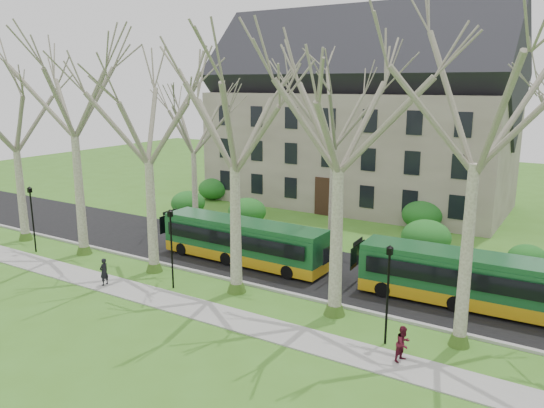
{
  "coord_description": "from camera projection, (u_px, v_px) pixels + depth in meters",
  "views": [
    {
      "loc": [
        12.77,
        -21.2,
        10.9
      ],
      "look_at": [
        -2.16,
        3.0,
        4.37
      ],
      "focal_mm": 35.0,
      "sensor_mm": 36.0,
      "label": 1
    }
  ],
  "objects": [
    {
      "name": "ground",
      "position": [
        277.0,
        305.0,
        26.56
      ],
      "size": [
        120.0,
        120.0,
        0.0
      ],
      "primitive_type": "plane",
      "color": "#3E7220",
      "rests_on": "ground"
    },
    {
      "name": "sidewalk",
      "position": [
        249.0,
        324.0,
        24.48
      ],
      "size": [
        70.0,
        2.0,
        0.06
      ],
      "primitive_type": "cube",
      "color": "gray",
      "rests_on": "ground"
    },
    {
      "name": "road",
      "position": [
        326.0,
        272.0,
        31.11
      ],
      "size": [
        80.0,
        8.0,
        0.06
      ],
      "primitive_type": "cube",
      "color": "black",
      "rests_on": "ground"
    },
    {
      "name": "curb",
      "position": [
        292.0,
        294.0,
        27.79
      ],
      "size": [
        80.0,
        0.25,
        0.14
      ],
      "primitive_type": "cube",
      "color": "#A5A39E",
      "rests_on": "ground"
    },
    {
      "name": "building",
      "position": [
        358.0,
        115.0,
        47.73
      ],
      "size": [
        26.5,
        12.2,
        16.0
      ],
      "color": "slate",
      "rests_on": "ground"
    },
    {
      "name": "tree_row_verge",
      "position": [
        281.0,
        166.0,
        25.24
      ],
      "size": [
        49.0,
        7.0,
        14.0
      ],
      "color": "gray",
      "rests_on": "ground"
    },
    {
      "name": "tree_row_far",
      "position": [
        346.0,
        159.0,
        35.02
      ],
      "size": [
        33.0,
        7.0,
        12.0
      ],
      "color": "gray",
      "rests_on": "ground"
    },
    {
      "name": "lamp_row",
      "position": [
        266.0,
        262.0,
        25.15
      ],
      "size": [
        36.22,
        0.22,
        4.3
      ],
      "color": "black",
      "rests_on": "ground"
    },
    {
      "name": "hedges",
      "position": [
        320.0,
        216.0,
        40.34
      ],
      "size": [
        30.6,
        8.6,
        2.0
      ],
      "color": "#1A5D1F",
      "rests_on": "ground"
    },
    {
      "name": "bus_lead",
      "position": [
        243.0,
        241.0,
        32.5
      ],
      "size": [
        10.9,
        2.45,
        2.72
      ],
      "primitive_type": null,
      "rotation": [
        0.0,
        0.0,
        -0.02
      ],
      "color": "#175027",
      "rests_on": "road"
    },
    {
      "name": "bus_follow",
      "position": [
        473.0,
        280.0,
        26.01
      ],
      "size": [
        11.1,
        2.7,
        2.76
      ],
      "primitive_type": null,
      "rotation": [
        0.0,
        0.0,
        0.04
      ],
      "color": "#175027",
      "rests_on": "road"
    },
    {
      "name": "pedestrian_a",
      "position": [
        104.0,
        272.0,
        28.92
      ],
      "size": [
        0.4,
        0.58,
        1.52
      ],
      "primitive_type": "imported",
      "rotation": [
        0.0,
        0.0,
        -1.5
      ],
      "color": "black",
      "rests_on": "sidewalk"
    },
    {
      "name": "pedestrian_b",
      "position": [
        403.0,
        344.0,
        21.0
      ],
      "size": [
        0.77,
        0.86,
        1.47
      ],
      "primitive_type": "imported",
      "rotation": [
        0.0,
        0.0,
        1.22
      ],
      "color": "#511221",
      "rests_on": "sidewalk"
    }
  ]
}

